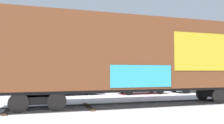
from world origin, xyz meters
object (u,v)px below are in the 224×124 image
Objects in this scene: flagpole at (72,41)px; parked_car_red at (140,84)px; parked_car_black at (71,84)px; parked_car_tan at (193,83)px; freight_car at (141,56)px.

parked_car_red is (5.62, -7.02, -4.50)m from flagpole.
parked_car_black is 0.95× the size of parked_car_tan.
flagpole is 10.06m from parked_car_red.
parked_car_black is at bearing 119.88° from freight_car.
flagpole reaches higher than parked_car_red.
freight_car is at bearing -108.73° from parked_car_red.
flagpole is 1.90× the size of parked_car_red.
parked_car_red is at bearing 71.27° from freight_car.
parked_car_black is at bearing 177.80° from parked_car_red.
parked_car_red is at bearing -175.02° from parked_car_tan.
parked_car_black is 11.22m from parked_car_tan.
parked_car_tan is (10.97, -6.55, -4.50)m from flagpole.
freight_car reaches higher than parked_car_red.
parked_car_black is (-3.74, 6.51, -1.95)m from freight_car.
parked_car_red is 5.37m from parked_car_tan.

